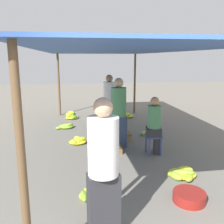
{
  "coord_description": "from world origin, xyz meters",
  "views": [
    {
      "loc": [
        -1.02,
        -1.95,
        2.2
      ],
      "look_at": [
        0.0,
        4.29,
        0.82
      ],
      "focal_mm": 40.0,
      "sensor_mm": 36.0,
      "label": 1
    }
  ],
  "objects_px": {
    "banana_pile_right_1": "(182,174)",
    "shopper_walking_far": "(109,101)",
    "banana_pile_right_0": "(150,132)",
    "shopper_walking_mid": "(119,112)",
    "vendor_foreground": "(103,167)",
    "crate_mid": "(121,136)",
    "stool": "(153,139)",
    "vendor_seated": "(155,124)",
    "banana_pile_left_0": "(92,192)",
    "banana_pile_left_2": "(65,126)",
    "basin_black": "(189,197)",
    "banana_pile_left_3": "(71,116)",
    "banana_pile_right_2": "(126,116)",
    "crate_near": "(112,149)",
    "banana_pile_left_1": "(77,140)"
  },
  "relations": [
    {
      "from": "basin_black",
      "to": "banana_pile_left_3",
      "type": "height_order",
      "value": "banana_pile_left_3"
    },
    {
      "from": "banana_pile_left_2",
      "to": "banana_pile_right_2",
      "type": "distance_m",
      "value": 2.51
    },
    {
      "from": "banana_pile_left_1",
      "to": "banana_pile_left_2",
      "type": "relative_size",
      "value": 0.78
    },
    {
      "from": "crate_mid",
      "to": "vendor_foreground",
      "type": "bearing_deg",
      "value": -104.59
    },
    {
      "from": "shopper_walking_far",
      "to": "stool",
      "type": "bearing_deg",
      "value": -74.03
    },
    {
      "from": "shopper_walking_far",
      "to": "crate_near",
      "type": "bearing_deg",
      "value": -96.72
    },
    {
      "from": "banana_pile_left_2",
      "to": "crate_mid",
      "type": "distance_m",
      "value": 2.09
    },
    {
      "from": "banana_pile_left_0",
      "to": "crate_near",
      "type": "distance_m",
      "value": 1.98
    },
    {
      "from": "vendor_foreground",
      "to": "crate_mid",
      "type": "distance_m",
      "value": 3.81
    },
    {
      "from": "basin_black",
      "to": "banana_pile_right_0",
      "type": "height_order",
      "value": "banana_pile_right_0"
    },
    {
      "from": "banana_pile_right_2",
      "to": "shopper_walking_far",
      "type": "relative_size",
      "value": 0.32
    },
    {
      "from": "vendor_foreground",
      "to": "banana_pile_left_2",
      "type": "height_order",
      "value": "vendor_foreground"
    },
    {
      "from": "stool",
      "to": "banana_pile_left_2",
      "type": "bearing_deg",
      "value": 129.4
    },
    {
      "from": "banana_pile_left_2",
      "to": "crate_mid",
      "type": "height_order",
      "value": "crate_mid"
    },
    {
      "from": "banana_pile_left_0",
      "to": "banana_pile_left_3",
      "type": "distance_m",
      "value": 5.41
    },
    {
      "from": "banana_pile_left_1",
      "to": "shopper_walking_far",
      "type": "height_order",
      "value": "shopper_walking_far"
    },
    {
      "from": "banana_pile_left_1",
      "to": "vendor_seated",
      "type": "bearing_deg",
      "value": -29.51
    },
    {
      "from": "basin_black",
      "to": "banana_pile_left_1",
      "type": "distance_m",
      "value": 3.43
    },
    {
      "from": "shopper_walking_mid",
      "to": "banana_pile_right_0",
      "type": "bearing_deg",
      "value": 38.1
    },
    {
      "from": "banana_pile_left_0",
      "to": "banana_pile_right_1",
      "type": "height_order",
      "value": "banana_pile_left_0"
    },
    {
      "from": "vendor_seated",
      "to": "shopper_walking_mid",
      "type": "xyz_separation_m",
      "value": [
        -0.74,
        0.57,
        0.19
      ]
    },
    {
      "from": "shopper_walking_far",
      "to": "banana_pile_right_0",
      "type": "bearing_deg",
      "value": -40.3
    },
    {
      "from": "banana_pile_right_1",
      "to": "vendor_foreground",
      "type": "bearing_deg",
      "value": -142.19
    },
    {
      "from": "banana_pile_right_2",
      "to": "crate_near",
      "type": "distance_m",
      "value": 3.57
    },
    {
      "from": "banana_pile_right_2",
      "to": "banana_pile_right_1",
      "type": "bearing_deg",
      "value": -90.03
    },
    {
      "from": "shopper_walking_far",
      "to": "banana_pile_left_2",
      "type": "bearing_deg",
      "value": 173.29
    },
    {
      "from": "crate_mid",
      "to": "vendor_seated",
      "type": "bearing_deg",
      "value": -62.6
    },
    {
      "from": "banana_pile_right_1",
      "to": "banana_pile_left_1",
      "type": "bearing_deg",
      "value": 130.58
    },
    {
      "from": "stool",
      "to": "banana_pile_right_0",
      "type": "height_order",
      "value": "stool"
    },
    {
      "from": "basin_black",
      "to": "banana_pile_right_2",
      "type": "xyz_separation_m",
      "value": [
        0.25,
        5.66,
        -0.01
      ]
    },
    {
      "from": "basin_black",
      "to": "crate_near",
      "type": "xyz_separation_m",
      "value": [
        -0.84,
        2.26,
        0.01
      ]
    },
    {
      "from": "basin_black",
      "to": "banana_pile_right_1",
      "type": "bearing_deg",
      "value": 72.41
    },
    {
      "from": "banana_pile_left_1",
      "to": "banana_pile_left_2",
      "type": "distance_m",
      "value": 1.57
    },
    {
      "from": "stool",
      "to": "crate_mid",
      "type": "xyz_separation_m",
      "value": [
        -0.55,
        1.1,
        -0.25
      ]
    },
    {
      "from": "basin_black",
      "to": "shopper_walking_far",
      "type": "height_order",
      "value": "shopper_walking_far"
    },
    {
      "from": "banana_pile_left_0",
      "to": "banana_pile_right_0",
      "type": "height_order",
      "value": "banana_pile_left_0"
    },
    {
      "from": "banana_pile_left_1",
      "to": "banana_pile_right_1",
      "type": "bearing_deg",
      "value": -49.42
    },
    {
      "from": "stool",
      "to": "vendor_seated",
      "type": "height_order",
      "value": "vendor_seated"
    },
    {
      "from": "banana_pile_right_1",
      "to": "crate_mid",
      "type": "xyz_separation_m",
      "value": [
        -0.72,
        2.32,
        0.04
      ]
    },
    {
      "from": "banana_pile_right_1",
      "to": "shopper_walking_far",
      "type": "distance_m",
      "value": 3.77
    },
    {
      "from": "vendor_seated",
      "to": "crate_near",
      "type": "distance_m",
      "value": 1.15
    },
    {
      "from": "vendor_foreground",
      "to": "basin_black",
      "type": "height_order",
      "value": "vendor_foreground"
    },
    {
      "from": "banana_pile_left_0",
      "to": "banana_pile_left_2",
      "type": "bearing_deg",
      "value": 97.02
    },
    {
      "from": "banana_pile_left_0",
      "to": "banana_pile_left_1",
      "type": "xyz_separation_m",
      "value": [
        -0.17,
        2.63,
        0.01
      ]
    },
    {
      "from": "stool",
      "to": "vendor_foreground",
      "type": "bearing_deg",
      "value": -120.64
    },
    {
      "from": "banana_pile_right_0",
      "to": "crate_near",
      "type": "bearing_deg",
      "value": -137.83
    },
    {
      "from": "banana_pile_right_1",
      "to": "banana_pile_right_2",
      "type": "relative_size",
      "value": 1.11
    },
    {
      "from": "banana_pile_right_2",
      "to": "basin_black",
      "type": "bearing_deg",
      "value": -92.55
    },
    {
      "from": "banana_pile_right_0",
      "to": "shopper_walking_far",
      "type": "height_order",
      "value": "shopper_walking_far"
    },
    {
      "from": "banana_pile_left_2",
      "to": "crate_near",
      "type": "height_order",
      "value": "crate_near"
    }
  ]
}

